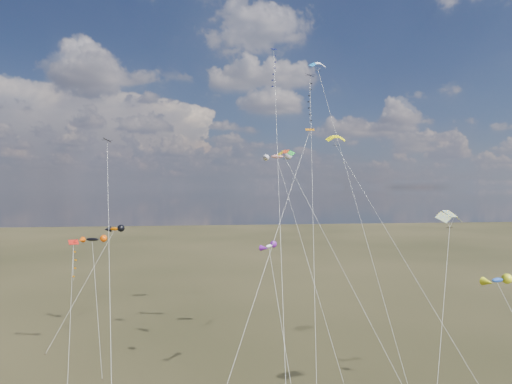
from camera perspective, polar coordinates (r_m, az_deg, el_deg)
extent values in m
cube|color=black|center=(55.80, 6.76, 14.29)|extent=(1.26, 1.24, 0.44)
cylinder|color=silver|center=(44.12, 7.15, -3.54)|extent=(4.50, 19.95, 32.79)
cube|color=#0A1047|center=(57.88, 2.24, 17.42)|extent=(0.81, 0.76, 0.32)
cylinder|color=silver|center=(41.35, 2.93, -1.35)|extent=(3.88, 27.93, 36.34)
cube|color=black|center=(44.74, -18.11, 6.19)|extent=(0.79, 0.85, 0.37)
cylinder|color=silver|center=(37.73, -17.82, -11.04)|extent=(3.06, 14.83, 23.96)
cube|color=#B8160E|center=(48.61, -21.85, -5.83)|extent=(1.13, 1.09, 0.41)
cylinder|color=silver|center=(46.00, -22.23, -15.20)|extent=(1.39, 8.01, 14.17)
cube|color=orange|center=(45.61, 6.74, 7.76)|extent=(0.95, 0.91, 0.31)
cylinder|color=silver|center=(36.63, 0.82, -10.32)|extent=(11.92, 16.53, 25.27)
cylinder|color=silver|center=(50.03, 17.79, -7.04)|extent=(7.63, 20.91, 25.91)
cylinder|color=silver|center=(55.48, 12.19, -0.09)|extent=(1.65, 26.41, 37.84)
cylinder|color=silver|center=(38.94, 22.12, -15.78)|extent=(7.60, 10.47, 17.24)
cylinder|color=silver|center=(48.77, 10.53, -8.52)|extent=(9.22, 12.35, 23.72)
ellipsoid|color=black|center=(58.92, -19.79, -5.60)|extent=(3.30, 1.64, 0.99)
cylinder|color=silver|center=(55.10, -19.28, -13.02)|extent=(3.03, 9.65, 13.26)
cube|color=#332316|center=(52.31, -18.66, -21.33)|extent=(0.10, 0.10, 0.12)
ellipsoid|color=#C45100|center=(67.08, -17.31, -4.43)|extent=(2.93, 2.41, 1.20)
cylinder|color=silver|center=(63.79, -20.84, -10.93)|extent=(6.19, 10.06, 13.74)
cube|color=#332316|center=(61.65, -24.86, -17.91)|extent=(0.10, 0.10, 0.12)
ellipsoid|color=white|center=(47.24, 1.63, -6.76)|extent=(2.01, 2.36, 0.80)
cylinder|color=silver|center=(44.08, 3.23, -16.30)|extent=(0.84, 9.65, 13.53)
ellipsoid|color=red|center=(61.01, 2.66, 4.45)|extent=(3.44, 1.71, 1.23)
cylinder|color=silver|center=(53.36, 6.26, -7.74)|extent=(3.63, 17.29, 23.69)
ellipsoid|color=#1C44A9|center=(39.84, 27.94, -9.70)|extent=(2.26, 1.25, 0.81)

